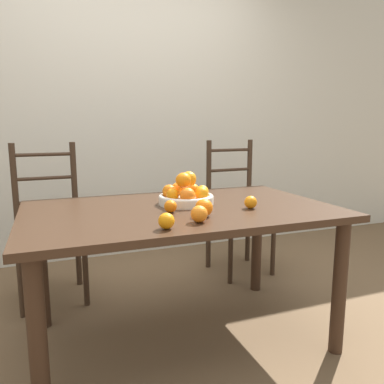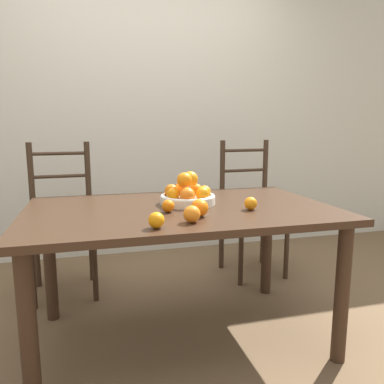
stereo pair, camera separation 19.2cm
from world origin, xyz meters
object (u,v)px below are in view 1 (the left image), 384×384
Objects in this scene: orange_loose_1 at (204,208)px; orange_loose_2 at (170,206)px; orange_loose_0 at (251,202)px; orange_loose_3 at (199,214)px; fruit_bowl at (186,194)px; orange_loose_4 at (166,221)px; chair_right at (238,211)px; chair_left at (49,227)px.

orange_loose_1 is 0.18m from orange_loose_2.
orange_loose_2 is (-0.12, 0.13, -0.01)m from orange_loose_1.
orange_loose_3 reaches higher than orange_loose_0.
orange_loose_4 is at bearing -118.93° from fruit_bowl.
chair_right is at bearing 54.88° from orange_loose_1.
chair_left reaches higher than orange_loose_3.
orange_loose_1 is 0.11m from orange_loose_3.
chair_right reaches higher than orange_loose_2.
chair_right is (0.43, 0.95, -0.28)m from orange_loose_0.
fruit_bowl is 0.35m from orange_loose_0.
orange_loose_2 is at bearing -60.93° from chair_left.
orange_loose_1 is (-0.29, -0.07, 0.01)m from orange_loose_0.
chair_right is (0.84, 0.89, -0.28)m from orange_loose_2.
orange_loose_2 is (-0.14, -0.17, -0.02)m from fruit_bowl.
orange_loose_0 is 0.06× the size of chair_right.
chair_left reaches higher than orange_loose_4.
chair_left is 1.00× the size of chair_right.
orange_loose_4 is (-0.16, -0.05, -0.00)m from orange_loose_3.
chair_right reaches higher than orange_loose_3.
orange_loose_1 is at bearing -165.79° from orange_loose_0.
orange_loose_4 is at bearing -71.71° from chair_left.
orange_loose_2 is 0.06× the size of chair_left.
chair_right is (0.94, 1.17, -0.28)m from orange_loose_4.
chair_right is at bearing 46.77° from orange_loose_2.
fruit_bowl is at bearing 61.07° from orange_loose_4.
chair_left is at bearing 176.49° from chair_right.
orange_loose_3 is at bearing -63.94° from chair_left.
orange_loose_1 is at bearing 33.03° from orange_loose_4.
orange_loose_3 is 1.39m from chair_right.
orange_loose_4 is 0.06× the size of chair_right.
chair_left is at bearing 111.37° from orange_loose_4.
chair_left reaches higher than orange_loose_0.
orange_loose_3 is 0.17m from orange_loose_4.
orange_loose_0 is 1.05× the size of orange_loose_2.
orange_loose_4 is (-0.24, -0.44, -0.02)m from fruit_bowl.
orange_loose_1 is at bearing -46.26° from orange_loose_2.
orange_loose_4 is 1.53m from chair_right.
orange_loose_0 is at bearing 14.21° from orange_loose_1.
fruit_bowl is at bearing 86.43° from orange_loose_1.
orange_loose_0 is 0.78× the size of orange_loose_1.
orange_loose_2 is (-0.41, 0.05, -0.00)m from orange_loose_0.
orange_loose_0 reaches higher than orange_loose_2.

